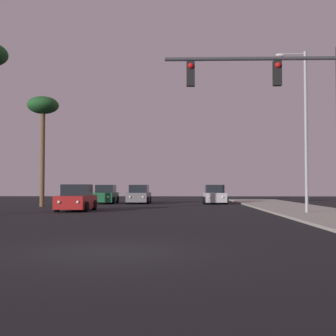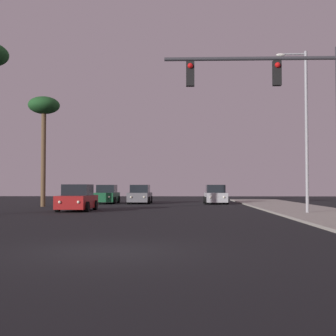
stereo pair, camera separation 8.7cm
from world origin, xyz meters
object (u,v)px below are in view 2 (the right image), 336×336
Objects in this scene: car_red at (77,199)px; car_green at (107,195)px; traffic_light_mast at (289,100)px; car_grey at (140,195)px; street_lamp at (304,122)px; car_silver at (215,195)px; palm_tree_mid at (44,111)px.

car_green is (-0.20, 12.54, 0.00)m from car_red.
traffic_light_mast is (10.77, -25.13, 3.91)m from car_green.
car_red is 1.00× the size of car_grey.
car_silver is at bearing 104.08° from street_lamp.
car_green is at bearing 113.20° from traffic_light_mast.
car_grey and car_silver have the same top height.
street_lamp reaches higher than car_green.
traffic_light_mast is 0.72× the size of street_lamp.
car_silver is at bearing -126.99° from car_red.
traffic_light_mast is 9.64m from street_lamp.
palm_tree_mid reaches higher than traffic_light_mast.
car_red is 1.00× the size of car_green.
car_red is 1.00× the size of car_silver.
street_lamp is at bearing 125.57° from car_grey.
palm_tree_mid is (-3.79, -6.64, 6.57)m from car_green.
traffic_light_mast is at bearing 113.71° from car_green.
car_red is 12.54m from car_green.
car_silver is 24.99m from traffic_light_mast.
car_red is 12.76m from car_grey.
car_green is 1.00× the size of car_grey.
car_grey is (2.83, 12.44, 0.00)m from car_red.
car_silver is 16.30m from palm_tree_mid.
car_red and car_grey have the same top height.
car_silver is (6.75, -0.37, 0.00)m from car_grey.
palm_tree_mid reaches higher than car_red.
street_lamp is at bearing 167.28° from car_red.
car_silver is (9.58, 12.08, 0.00)m from car_red.
car_red is 14.55m from street_lamp.
car_silver is (9.78, -0.46, 0.00)m from car_green.
street_lamp is at bearing -28.04° from palm_tree_mid.
car_silver is at bearing 92.30° from traffic_light_mast.
car_silver is at bearing 24.47° from palm_tree_mid.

